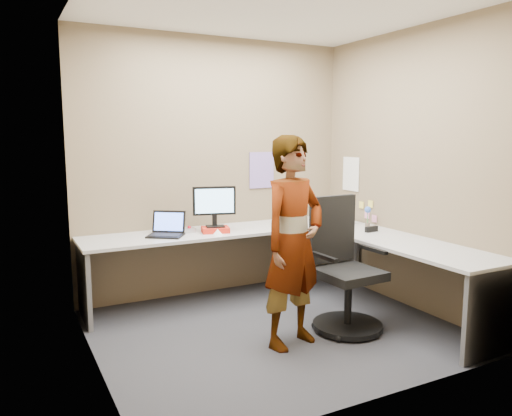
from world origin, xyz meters
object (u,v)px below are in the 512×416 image
office_chair (343,277)px  desk (295,250)px  monitor (214,203)px  person (293,242)px

office_chair → desk: bearing=98.2°
desk → monitor: (-0.62, 0.52, 0.43)m
desk → person: (-0.45, -0.69, 0.26)m
office_chair → monitor: bearing=120.4°
monitor → person: person is taller
person → desk: bearing=41.2°
monitor → person: 1.24m
person → monitor: bearing=82.1°
desk → person: bearing=-123.0°
monitor → office_chair: size_ratio=0.37×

